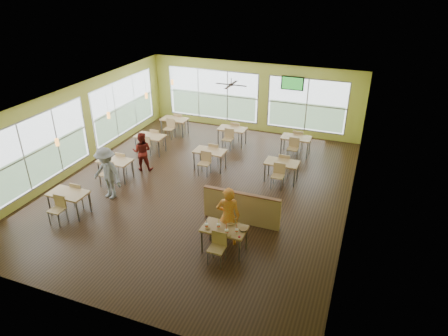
% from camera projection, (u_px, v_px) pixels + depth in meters
% --- Properties ---
extents(room, '(12.00, 12.04, 3.20)m').
position_uv_depth(room, '(200.00, 146.00, 13.44)').
color(room, black).
rests_on(room, ground).
extents(window_bays, '(9.24, 10.24, 2.38)m').
position_uv_depth(window_bays, '(173.00, 112.00, 16.90)').
color(window_bays, white).
rests_on(window_bays, room).
extents(main_table, '(1.22, 1.52, 0.87)m').
position_uv_depth(main_table, '(224.00, 231.00, 10.74)').
color(main_table, tan).
rests_on(main_table, floor).
extents(half_wall_divider, '(2.40, 0.14, 1.04)m').
position_uv_depth(half_wall_divider, '(241.00, 208.00, 12.00)').
color(half_wall_divider, tan).
rests_on(half_wall_divider, floor).
extents(dining_tables, '(6.92, 8.72, 0.87)m').
position_uv_depth(dining_tables, '(194.00, 148.00, 15.64)').
color(dining_tables, tan).
rests_on(dining_tables, floor).
extents(pendant_lights, '(0.11, 7.31, 0.86)m').
position_uv_depth(pendant_lights, '(128.00, 105.00, 14.63)').
color(pendant_lights, '#2D2119').
rests_on(pendant_lights, ceiling).
extents(ceiling_fan, '(1.25, 1.25, 0.29)m').
position_uv_depth(ceiling_fan, '(231.00, 85.00, 15.33)').
color(ceiling_fan, '#2D2119').
rests_on(ceiling_fan, ceiling).
extents(tv_backwall, '(1.00, 0.07, 0.60)m').
position_uv_depth(tv_backwall, '(292.00, 83.00, 17.40)').
color(tv_backwall, black).
rests_on(tv_backwall, wall_back).
extents(man_plaid, '(0.76, 0.61, 1.79)m').
position_uv_depth(man_plaid, '(228.00, 216.00, 10.92)').
color(man_plaid, orange).
rests_on(man_plaid, floor).
extents(patron_maroon, '(0.88, 0.77, 1.51)m').
position_uv_depth(patron_maroon, '(142.00, 151.00, 15.08)').
color(patron_maroon, '#5C150F').
rests_on(patron_maroon, floor).
extents(patron_grey, '(1.29, 0.89, 1.82)m').
position_uv_depth(patron_grey, '(107.00, 173.00, 13.16)').
color(patron_grey, slate).
rests_on(patron_grey, floor).
extents(cup_blue, '(0.10, 0.10, 0.35)m').
position_uv_depth(cup_blue, '(207.00, 226.00, 10.66)').
color(cup_blue, white).
rests_on(cup_blue, main_table).
extents(cup_yellow, '(0.10, 0.10, 0.37)m').
position_uv_depth(cup_yellow, '(219.00, 226.00, 10.65)').
color(cup_yellow, white).
rests_on(cup_yellow, main_table).
extents(cup_red_near, '(0.10, 0.10, 0.37)m').
position_uv_depth(cup_red_near, '(227.00, 232.00, 10.41)').
color(cup_red_near, white).
rests_on(cup_red_near, main_table).
extents(cup_red_far, '(0.09, 0.09, 0.31)m').
position_uv_depth(cup_red_far, '(237.00, 231.00, 10.46)').
color(cup_red_far, white).
rests_on(cup_red_far, main_table).
extents(food_basket, '(0.23, 0.23, 0.05)m').
position_uv_depth(food_basket, '(243.00, 229.00, 10.57)').
color(food_basket, black).
rests_on(food_basket, main_table).
extents(ketchup_cup, '(0.06, 0.06, 0.03)m').
position_uv_depth(ketchup_cup, '(239.00, 237.00, 10.31)').
color(ketchup_cup, '#B3121F').
rests_on(ketchup_cup, main_table).
extents(wrapper_left, '(0.16, 0.15, 0.04)m').
position_uv_depth(wrapper_left, '(208.00, 228.00, 10.64)').
color(wrapper_left, tan).
rests_on(wrapper_left, main_table).
extents(wrapper_mid, '(0.22, 0.20, 0.05)m').
position_uv_depth(wrapper_mid, '(230.00, 224.00, 10.81)').
color(wrapper_mid, tan).
rests_on(wrapper_mid, main_table).
extents(wrapper_right, '(0.18, 0.17, 0.04)m').
position_uv_depth(wrapper_right, '(229.00, 235.00, 10.36)').
color(wrapper_right, tan).
rests_on(wrapper_right, main_table).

